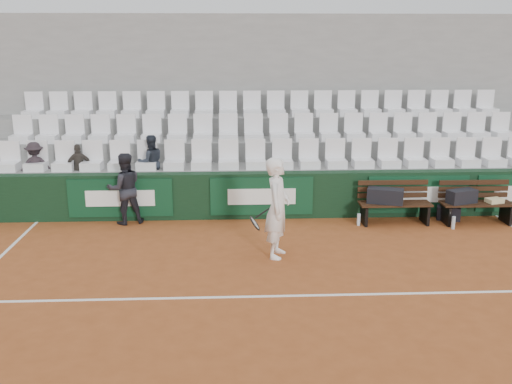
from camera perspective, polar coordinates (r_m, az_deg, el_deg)
The scene contains 23 objects.
ground at distance 8.81m, azimuth 3.29°, elevation -10.35°, with size 80.00×80.00×0.00m, color #9A4C22.
court_baseline at distance 8.81m, azimuth 3.29°, elevation -10.33°, with size 18.00×0.06×0.01m, color white.
back_barrier at distance 12.38m, azimuth 1.77°, elevation -0.30°, with size 18.00×0.34×1.00m.
grandstand_tier_front at distance 12.99m, azimuth 1.25°, elevation 0.43°, with size 18.00×0.95×1.00m, color gray.
grandstand_tier_mid at distance 13.85m, azimuth 0.99°, elevation 2.32°, with size 18.00×0.95×1.45m, color gray.
grandstand_tier_back at distance 14.74m, azimuth 0.77°, elevation 3.99°, with size 18.00×0.95×1.90m, color gray.
grandstand_rear_wall at distance 15.17m, azimuth 0.64°, elevation 9.08°, with size 18.00×0.30×4.40m, color gray.
seat_row_front at distance 12.63m, azimuth 1.33°, elevation 3.81°, with size 11.90×0.44×0.63m, color white.
seat_row_mid at distance 13.49m, azimuth 1.06°, elevation 6.47°, with size 11.90×0.44×0.63m, color white.
seat_row_back at distance 14.37m, azimuth 0.83°, elevation 8.81°, with size 11.90×0.44×0.63m, color white.
bench_left at distance 12.38m, azimuth 13.68°, elevation -2.06°, with size 1.50×0.56×0.45m, color #351D10.
bench_right at distance 12.91m, azimuth 21.13°, elevation -1.96°, with size 1.50×0.56×0.45m, color black.
sports_bag_left at distance 12.20m, azimuth 12.80°, elevation -0.38°, with size 0.73×0.31×0.31m, color black.
sports_bag_right at distance 12.68m, azimuth 19.89°, elevation -0.41°, with size 0.61×0.28×0.28m, color black.
towel at distance 12.97m, azimuth 22.73°, elevation -0.79°, with size 0.33×0.24×0.09m, color #CDBF84.
sports_bag_ground at distance 12.99m, azimuth 18.68°, elevation -2.00°, with size 0.48×0.29×0.29m, color black.
water_bottle_near at distance 12.11m, azimuth 10.23°, elevation -2.73°, with size 0.07×0.07×0.25m, color silver.
water_bottle_far at distance 12.38m, azimuth 19.13°, elevation -2.92°, with size 0.07×0.07×0.27m, color #ADBEC4.
tennis_player at distance 10.04m, azimuth 2.16°, elevation -1.61°, with size 0.79×0.75×1.80m.
ball_kid at distance 12.20m, azimuth -12.98°, elevation 0.33°, with size 0.74×0.57×1.51m, color black.
spectator_a at distance 13.32m, azimuth -21.37°, elevation 4.32°, with size 0.69×0.40×1.07m, color black.
spectator_b at distance 13.05m, azimuth -17.41°, elevation 4.34°, with size 0.59×0.25×1.01m, color #36312B.
spectator_c at distance 12.72m, azimuth -10.57°, elevation 4.95°, with size 0.58×0.46×1.20m, color #1F242E.
Camera 1 is at (-0.86, -7.91, 3.77)m, focal length 40.00 mm.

